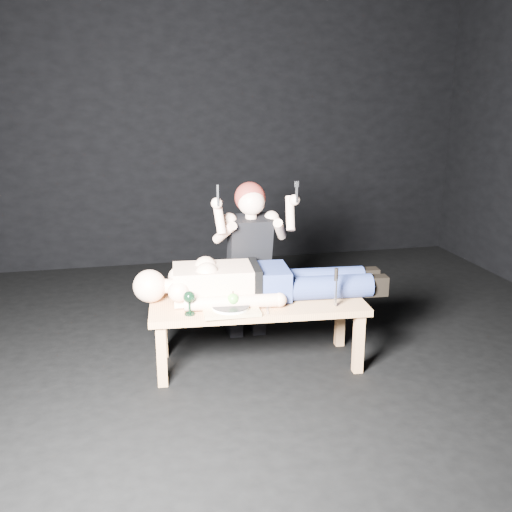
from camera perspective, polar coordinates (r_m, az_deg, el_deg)
The scene contains 13 objects.
ground at distance 4.09m, azimuth 4.23°, elevation -9.84°, with size 5.00×5.00×0.00m, color black.
back_wall at distance 6.12m, azimuth -2.31°, elevation 13.37°, with size 5.00×5.00×0.00m, color black.
table at distance 3.86m, azimuth 0.16°, elevation -7.71°, with size 1.41×0.53×0.45m, color tan.
lying_man at distance 3.82m, azimuth 0.65°, elevation -2.14°, with size 1.49×0.45×0.28m, color beige, non-canonical shape.
kneeling_woman at distance 4.17m, azimuth -0.86°, elevation -0.26°, with size 0.65×0.73×1.22m, color black, non-canonical shape.
serving_tray at distance 3.61m, azimuth -2.54°, elevation -5.39°, with size 0.35×0.25×0.02m, color tan.
plate at distance 3.61m, azimuth -2.55°, elevation -5.10°, with size 0.24×0.24×0.02m, color white.
apple at distance 3.60m, azimuth -2.30°, elevation -4.33°, with size 0.08×0.08×0.08m, color green.
goblet at distance 3.56m, azimuth -6.68°, elevation -4.69°, with size 0.08×0.08×0.15m, color black, non-canonical shape.
fork_flat at distance 3.61m, azimuth -4.17°, elevation -5.58°, with size 0.01×0.15×0.01m, color #B2B2B7.
knife_flat at distance 3.64m, azimuth 1.13°, elevation -5.37°, with size 0.01×0.15×0.01m, color #B2B2B7.
spoon_flat at distance 3.71m, azimuth 0.50°, elevation -4.95°, with size 0.01×0.15×0.01m, color #B2B2B7.
carving_knife at distance 3.69m, azimuth 7.98°, elevation -3.14°, with size 0.03×0.04×0.26m, color #B2B2B7, non-canonical shape.
Camera 1 is at (-1.08, -3.52, 1.78)m, focal length 39.99 mm.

